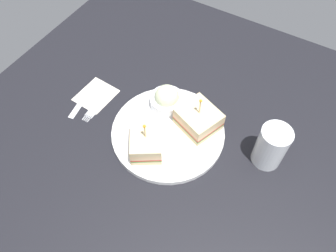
# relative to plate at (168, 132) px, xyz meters

# --- Properties ---
(ground_plane) EXTENTS (1.02, 1.02, 0.02)m
(ground_plane) POSITION_rel_plate_xyz_m (0.00, 0.00, -0.02)
(ground_plane) COLOR black
(plate) EXTENTS (0.27, 0.27, 0.01)m
(plate) POSITION_rel_plate_xyz_m (0.00, 0.00, 0.00)
(plate) COLOR white
(plate) RESTS_ON ground_plane
(sandwich_half_front) EXTENTS (0.11, 0.11, 0.10)m
(sandwich_half_front) POSITION_rel_plate_xyz_m (-0.07, 0.02, 0.03)
(sandwich_half_front) COLOR beige
(sandwich_half_front) RESTS_ON plate
(sandwich_half_back) EXTENTS (0.11, 0.12, 0.10)m
(sandwich_half_back) POSITION_rel_plate_xyz_m (0.05, -0.05, 0.03)
(sandwich_half_back) COLOR beige
(sandwich_half_back) RESTS_ON plate
(coleslaw_bowl) EXTENTS (0.09, 0.09, 0.06)m
(coleslaw_bowl) POSITION_rel_plate_xyz_m (0.07, 0.04, 0.03)
(coleslaw_bowl) COLOR white
(coleslaw_bowl) RESTS_ON plate
(drink_glass) EXTENTS (0.07, 0.07, 0.11)m
(drink_glass) POSITION_rel_plate_xyz_m (0.06, -0.23, 0.04)
(drink_glass) COLOR silver
(drink_glass) RESTS_ON ground_plane
(napkin) EXTENTS (0.10, 0.09, 0.00)m
(napkin) POSITION_rel_plate_xyz_m (0.01, 0.23, -0.01)
(napkin) COLOR beige
(napkin) RESTS_ON ground_plane
(fork) EXTENTS (0.12, 0.02, 0.00)m
(fork) POSITION_rel_plate_xyz_m (-0.03, 0.20, -0.00)
(fork) COLOR silver
(fork) RESTS_ON ground_plane
(knife) EXTENTS (0.13, 0.03, 0.00)m
(knife) POSITION_rel_plate_xyz_m (-0.03, 0.25, -0.00)
(knife) COLOR silver
(knife) RESTS_ON ground_plane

